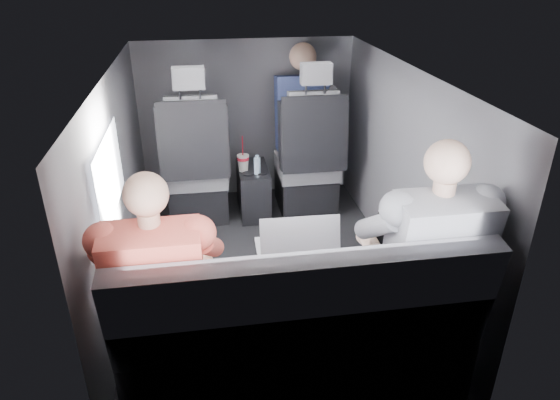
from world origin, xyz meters
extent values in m
plane|color=black|center=(0.00, 0.00, 0.00)|extent=(2.60, 2.60, 0.00)
plane|color=#B2B2AD|center=(0.00, 0.00, 1.35)|extent=(2.60, 2.60, 0.00)
cube|color=#56565B|center=(-0.90, 0.00, 0.68)|extent=(0.02, 2.60, 1.35)
cube|color=#56565B|center=(0.90, 0.00, 0.68)|extent=(0.02, 2.60, 1.35)
cube|color=#56565B|center=(0.00, 1.30, 0.68)|extent=(1.80, 0.02, 1.35)
cube|color=#56565B|center=(0.00, -1.30, 0.68)|extent=(1.80, 0.02, 1.35)
cube|color=white|center=(-0.88, -0.30, 0.90)|extent=(0.02, 0.75, 0.42)
cube|color=black|center=(0.45, 0.67, 0.80)|extent=(0.35, 0.11, 0.59)
cube|color=black|center=(-0.45, 0.92, 0.15)|extent=(0.46, 0.48, 0.30)
cube|color=slate|center=(-0.45, 0.90, 0.38)|extent=(0.48, 0.46, 0.14)
cube|color=slate|center=(-0.45, 0.70, 0.75)|extent=(0.38, 0.18, 0.61)
cube|color=black|center=(-0.67, 0.70, 0.72)|extent=(0.08, 0.21, 0.53)
cube|color=black|center=(-0.23, 0.70, 0.72)|extent=(0.08, 0.21, 0.53)
cube|color=black|center=(-0.45, 0.64, 0.74)|extent=(0.50, 0.11, 0.58)
cube|color=slate|center=(-0.45, 0.66, 1.19)|extent=(0.22, 0.10, 0.15)
cube|color=black|center=(0.45, 0.92, 0.15)|extent=(0.46, 0.48, 0.30)
cube|color=slate|center=(0.45, 0.90, 0.38)|extent=(0.48, 0.46, 0.14)
cube|color=slate|center=(0.45, 0.70, 0.75)|extent=(0.38, 0.18, 0.61)
cube|color=black|center=(0.23, 0.70, 0.72)|extent=(0.08, 0.21, 0.53)
cube|color=black|center=(0.67, 0.70, 0.72)|extent=(0.08, 0.21, 0.53)
cube|color=black|center=(0.45, 0.64, 0.74)|extent=(0.50, 0.11, 0.58)
cube|color=slate|center=(0.45, 0.66, 1.19)|extent=(0.22, 0.10, 0.15)
cube|color=black|center=(0.00, 0.88, 0.20)|extent=(0.24, 0.48, 0.40)
cylinder|color=black|center=(-0.05, 0.76, 0.41)|extent=(0.09, 0.09, 0.01)
cylinder|color=black|center=(0.06, 0.76, 0.41)|extent=(0.09, 0.09, 0.01)
cube|color=slate|center=(0.00, -1.02, 0.23)|extent=(1.60, 0.50, 0.45)
cube|color=slate|center=(0.00, -1.25, 0.68)|extent=(1.60, 0.17, 0.47)
cylinder|color=red|center=(-0.08, 0.84, 0.51)|extent=(0.10, 0.10, 0.02)
cylinder|color=white|center=(-0.08, 0.84, 0.53)|extent=(0.10, 0.10, 0.01)
cylinder|color=red|center=(-0.08, 0.84, 0.61)|extent=(0.01, 0.01, 0.16)
cylinder|color=#A0C5D8|center=(0.02, 0.76, 0.47)|extent=(0.05, 0.05, 0.13)
cylinder|color=#A0C5D8|center=(0.02, 0.76, 0.54)|extent=(0.03, 0.03, 0.02)
cube|color=silver|center=(-0.62, -0.76, 0.59)|extent=(0.39, 0.35, 0.02)
cube|color=silver|center=(-0.62, -0.78, 0.60)|extent=(0.29, 0.23, 0.00)
cube|color=silver|center=(-0.62, -0.69, 0.60)|extent=(0.11, 0.09, 0.00)
cube|color=silver|center=(-0.62, -0.91, 0.71)|extent=(0.32, 0.20, 0.22)
cube|color=white|center=(-0.62, -0.90, 0.71)|extent=(0.28, 0.17, 0.19)
cube|color=silver|center=(0.04, -0.69, 0.59)|extent=(0.39, 0.28, 0.02)
cube|color=silver|center=(0.04, -0.71, 0.60)|extent=(0.32, 0.15, 0.00)
cube|color=silver|center=(0.04, -0.61, 0.60)|extent=(0.12, 0.06, 0.00)
cube|color=silver|center=(0.04, -0.86, 0.72)|extent=(0.38, 0.09, 0.25)
cube|color=white|center=(0.04, -0.85, 0.72)|extent=(0.34, 0.07, 0.22)
cube|color=black|center=(0.58, -0.74, 0.59)|extent=(0.41, 0.37, 0.02)
cube|color=black|center=(0.58, -0.75, 0.60)|extent=(0.30, 0.25, 0.00)
cube|color=black|center=(0.58, -0.67, 0.60)|extent=(0.11, 0.10, 0.00)
cube|color=black|center=(0.58, -0.88, 0.71)|extent=(0.32, 0.23, 0.22)
cube|color=white|center=(0.58, -0.88, 0.71)|extent=(0.28, 0.20, 0.19)
cube|color=#343439|center=(-0.71, -0.90, 0.51)|extent=(0.15, 0.43, 0.13)
cube|color=#343439|center=(-0.50, -0.90, 0.51)|extent=(0.15, 0.43, 0.13)
cube|color=#343439|center=(-0.71, -0.68, 0.23)|extent=(0.13, 0.13, 0.45)
cube|color=#343439|center=(-0.50, -0.68, 0.23)|extent=(0.13, 0.13, 0.45)
cube|color=#D85F47|center=(-0.61, -1.10, 0.75)|extent=(0.39, 0.26, 0.53)
sphere|color=tan|center=(-0.61, -1.07, 1.13)|extent=(0.18, 0.18, 0.18)
cylinder|color=tan|center=(-0.80, -0.82, 0.66)|extent=(0.11, 0.27, 0.12)
cylinder|color=tan|center=(-0.41, -0.82, 0.66)|extent=(0.11, 0.27, 0.12)
cube|color=navy|center=(0.49, -0.90, 0.52)|extent=(0.16, 0.46, 0.14)
cube|color=navy|center=(0.72, -0.90, 0.52)|extent=(0.16, 0.46, 0.14)
cube|color=navy|center=(0.49, -0.66, 0.23)|extent=(0.14, 0.14, 0.45)
cube|color=navy|center=(0.72, -0.66, 0.23)|extent=(0.14, 0.14, 0.45)
cube|color=gray|center=(0.61, -1.10, 0.78)|extent=(0.42, 0.28, 0.57)
sphere|color=beige|center=(0.61, -1.07, 1.19)|extent=(0.19, 0.19, 0.19)
cylinder|color=beige|center=(0.40, -0.82, 0.68)|extent=(0.12, 0.29, 0.13)
cylinder|color=beige|center=(0.82, -0.82, 0.68)|extent=(0.12, 0.29, 0.13)
cube|color=navy|center=(0.44, 1.08, 0.78)|extent=(0.43, 0.28, 0.63)
sphere|color=tan|center=(0.44, 1.10, 1.23)|extent=(0.22, 0.22, 0.22)
cube|color=navy|center=(0.44, 1.14, 0.49)|extent=(0.37, 0.43, 0.13)
camera|label=1|loc=(-0.37, -2.84, 1.95)|focal=32.00mm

